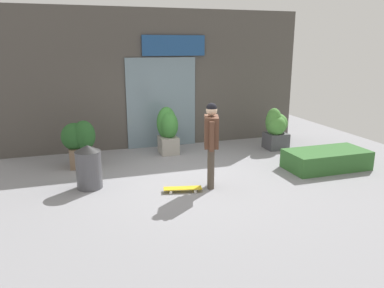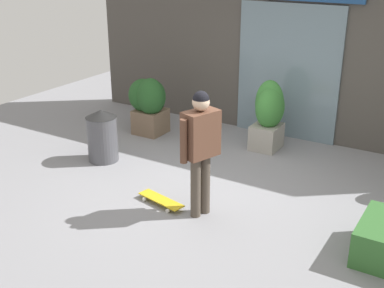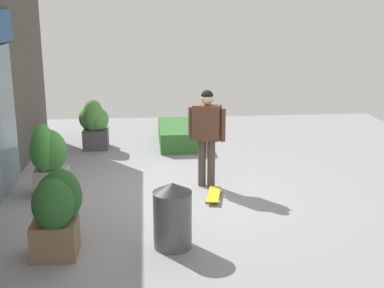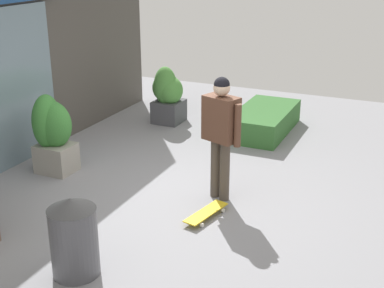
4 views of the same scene
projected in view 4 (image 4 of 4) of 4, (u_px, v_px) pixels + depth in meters
ground_plane at (171, 196)px, 7.13m from camera, size 12.00×12.00×0.00m
skateboarder at (221, 126)px, 6.73m from camera, size 0.39×0.60×1.66m
skateboard at (206, 213)px, 6.54m from camera, size 0.75×0.34×0.08m
planter_box_right at (168, 93)px, 9.96m from camera, size 0.64×0.65×1.09m
planter_box_mid at (52, 131)px, 7.72m from camera, size 0.53×0.60×1.19m
trash_bin at (74, 236)px, 5.29m from camera, size 0.50×0.50×0.86m
hedge_ledge at (264, 120)px, 9.56m from camera, size 1.82×0.90×0.42m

